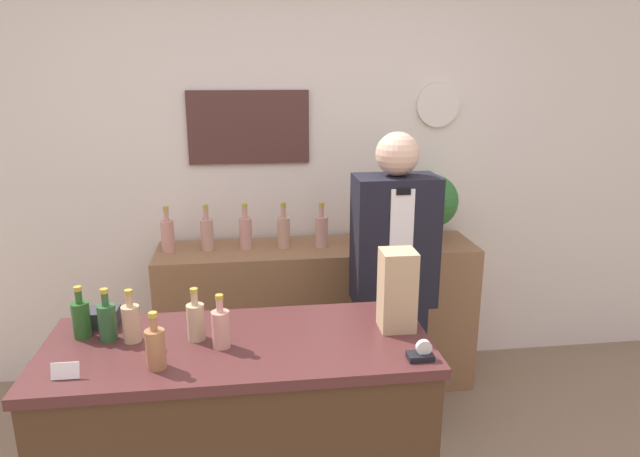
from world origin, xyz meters
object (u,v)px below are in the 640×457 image
tape_dispenser (421,353)px  shopkeeper (392,291)px  paper_bag (397,290)px  potted_plant (431,204)px

tape_dispenser → shopkeeper: bearing=81.3°
shopkeeper → paper_bag: (-0.17, -0.69, 0.29)m
shopkeeper → paper_bag: bearing=-103.8°
shopkeeper → paper_bag: shopkeeper is taller
potted_plant → paper_bag: bearing=-113.6°
paper_bag → tape_dispenser: (0.02, -0.26, -0.14)m
shopkeeper → potted_plant: bearing=55.5°
shopkeeper → potted_plant: shopkeeper is taller
shopkeeper → potted_plant: (0.36, 0.53, 0.33)m
shopkeeper → tape_dispenser: (-0.14, -0.95, 0.15)m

